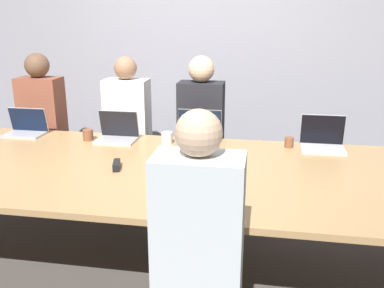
# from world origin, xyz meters

# --- Properties ---
(ground_plane) EXTENTS (24.00, 24.00, 0.00)m
(ground_plane) POSITION_xyz_m (0.00, 0.00, 0.00)
(ground_plane) COLOR #4C4742
(curtain_wall) EXTENTS (12.00, 0.06, 2.80)m
(curtain_wall) POSITION_xyz_m (0.00, 1.85, 1.40)
(curtain_wall) COLOR #9999A3
(curtain_wall) RESTS_ON ground_plane
(conference_table) EXTENTS (4.27, 1.55, 0.74)m
(conference_table) POSITION_xyz_m (0.00, 0.00, 0.70)
(conference_table) COLOR tan
(conference_table) RESTS_ON ground_plane
(laptop_far_midleft) EXTENTS (0.33, 0.24, 0.25)m
(laptop_far_midleft) POSITION_xyz_m (-0.50, 0.58, 0.81)
(laptop_far_midleft) COLOR #B7B7BC
(laptop_far_midleft) RESTS_ON conference_table
(person_far_midleft) EXTENTS (0.40, 0.24, 1.40)m
(person_far_midleft) POSITION_xyz_m (-0.54, 0.99, 0.68)
(person_far_midleft) COLOR #2D2D38
(person_far_midleft) RESTS_ON ground_plane
(cup_far_midleft) EXTENTS (0.09, 0.09, 0.09)m
(cup_far_midleft) POSITION_xyz_m (-0.74, 0.54, 0.78)
(cup_far_midleft) COLOR brown
(cup_far_midleft) RESTS_ON conference_table
(laptop_far_right) EXTENTS (0.34, 0.25, 0.26)m
(laptop_far_right) POSITION_xyz_m (1.17, 0.64, 0.81)
(laptop_far_right) COLOR silver
(laptop_far_right) RESTS_ON conference_table
(cup_far_right) EXTENTS (0.07, 0.07, 0.08)m
(cup_far_right) POSITION_xyz_m (0.92, 0.62, 0.78)
(cup_far_right) COLOR brown
(cup_far_right) RESTS_ON conference_table
(laptop_near_midright) EXTENTS (0.31, 0.27, 0.27)m
(laptop_near_midright) POSITION_xyz_m (0.40, -0.59, 0.82)
(laptop_near_midright) COLOR gray
(laptop_near_midright) RESTS_ON conference_table
(person_near_midright) EXTENTS (0.40, 0.24, 1.39)m
(person_near_midright) POSITION_xyz_m (0.44, -1.02, 0.67)
(person_near_midright) COLOR #2D2D38
(person_near_midright) RESTS_ON ground_plane
(laptop_far_left) EXTENTS (0.34, 0.23, 0.23)m
(laptop_far_left) POSITION_xyz_m (-1.35, 0.62, 0.81)
(laptop_far_left) COLOR #B7B7BC
(laptop_far_left) RESTS_ON conference_table
(person_far_left) EXTENTS (0.40, 0.24, 1.41)m
(person_far_left) POSITION_xyz_m (-1.39, 0.97, 0.69)
(person_far_left) COLOR #2D2D38
(person_far_left) RESTS_ON ground_plane
(laptop_far_center) EXTENTS (0.36, 0.27, 0.27)m
(laptop_far_center) POSITION_xyz_m (0.19, 0.63, 0.82)
(laptop_far_center) COLOR gray
(laptop_far_center) RESTS_ON conference_table
(person_far_center) EXTENTS (0.40, 0.24, 1.42)m
(person_far_center) POSITION_xyz_m (0.15, 0.95, 0.69)
(person_far_center) COLOR #2D2D38
(person_far_center) RESTS_ON ground_plane
(cup_far_center) EXTENTS (0.09, 0.09, 0.10)m
(cup_far_center) POSITION_xyz_m (-0.07, 0.56, 0.79)
(cup_far_center) COLOR white
(cup_far_center) RESTS_ON conference_table
(stapler) EXTENTS (0.08, 0.16, 0.05)m
(stapler) POSITION_xyz_m (-0.28, -0.08, 0.76)
(stapler) COLOR black
(stapler) RESTS_ON conference_table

